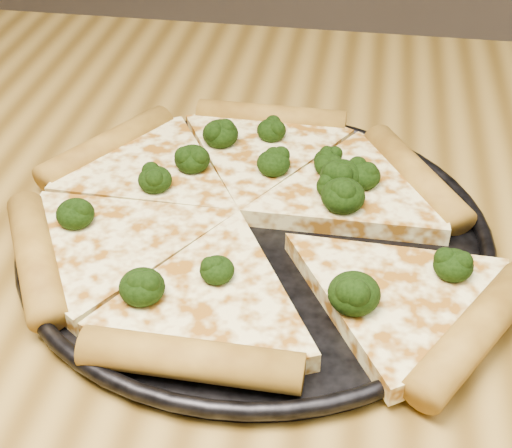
# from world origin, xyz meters

# --- Properties ---
(dining_table) EXTENTS (1.20, 0.90, 0.75)m
(dining_table) POSITION_xyz_m (0.00, 0.00, 0.66)
(dining_table) COLOR olive
(dining_table) RESTS_ON ground
(pizza_pan) EXTENTS (0.34, 0.34, 0.02)m
(pizza_pan) POSITION_xyz_m (0.03, 0.04, 0.76)
(pizza_pan) COLOR black
(pizza_pan) RESTS_ON dining_table
(pizza) EXTENTS (0.38, 0.33, 0.03)m
(pizza) POSITION_xyz_m (0.02, 0.05, 0.77)
(pizza) COLOR #FFF39C
(pizza) RESTS_ON pizza_pan
(broccoli_florets) EXTENTS (0.29, 0.24, 0.02)m
(broccoli_florets) POSITION_xyz_m (0.04, 0.06, 0.78)
(broccoli_florets) COLOR black
(broccoli_florets) RESTS_ON pizza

